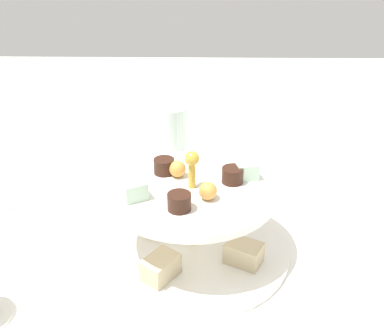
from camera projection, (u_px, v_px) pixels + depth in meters
name	position (u px, v px, depth m)	size (l,w,h in m)	color
ground_plane	(192.00, 249.00, 0.65)	(2.40, 2.40, 0.00)	white
tiered_serving_stand	(192.00, 222.00, 0.63)	(0.28, 0.28, 0.16)	white
water_glass_tall_right	(172.00, 136.00, 0.87)	(0.07, 0.07, 0.12)	silver
butter_knife_left	(379.00, 210.00, 0.74)	(0.17, 0.01, 0.00)	silver
butter_knife_right	(7.00, 209.00, 0.74)	(0.17, 0.01, 0.00)	silver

